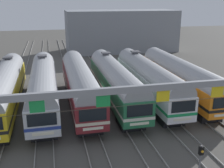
# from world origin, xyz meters

# --- Properties ---
(ground_plane) EXTENTS (160.00, 160.00, 0.00)m
(ground_plane) POSITION_xyz_m (0.00, 0.00, 0.00)
(ground_plane) COLOR #4C4944
(track_bed) EXTENTS (21.65, 70.00, 0.15)m
(track_bed) POSITION_xyz_m (-0.00, 17.00, 0.07)
(track_bed) COLOR gray
(track_bed) RESTS_ON ground
(commuter_train_yellow) EXTENTS (2.88, 18.06, 5.05)m
(commuter_train_yellow) POSITION_xyz_m (-10.07, -0.00, 2.69)
(commuter_train_yellow) COLOR gold
(commuter_train_yellow) RESTS_ON ground
(commuter_train_silver) EXTENTS (2.88, 18.06, 5.05)m
(commuter_train_silver) POSITION_xyz_m (-6.04, -0.00, 2.69)
(commuter_train_silver) COLOR silver
(commuter_train_silver) RESTS_ON ground
(commuter_train_maroon) EXTENTS (2.88, 18.06, 4.77)m
(commuter_train_maroon) POSITION_xyz_m (-2.01, -0.01, 2.69)
(commuter_train_maroon) COLOR maroon
(commuter_train_maroon) RESTS_ON ground
(commuter_train_green) EXTENTS (2.88, 18.06, 5.05)m
(commuter_train_green) POSITION_xyz_m (2.01, -0.00, 2.69)
(commuter_train_green) COLOR #236B42
(commuter_train_green) RESTS_ON ground
(commuter_train_white) EXTENTS (2.88, 18.06, 5.05)m
(commuter_train_white) POSITION_xyz_m (6.04, -0.00, 2.69)
(commuter_train_white) COLOR white
(commuter_train_white) RESTS_ON ground
(commuter_train_orange) EXTENTS (2.88, 18.06, 4.77)m
(commuter_train_orange) POSITION_xyz_m (10.07, -0.01, 2.69)
(commuter_train_orange) COLOR orange
(commuter_train_orange) RESTS_ON ground
(catenary_gantry) EXTENTS (25.39, 0.44, 6.97)m
(catenary_gantry) POSITION_xyz_m (0.00, -13.50, 5.34)
(catenary_gantry) COLOR gray
(catenary_gantry) RESTS_ON ground
(yard_signal_mast) EXTENTS (0.28, 0.35, 2.74)m
(yard_signal_mast) POSITION_xyz_m (4.03, -15.44, 1.92)
(yard_signal_mast) COLOR #59595E
(yard_signal_mast) RESTS_ON ground
(maintenance_building) EXTENTS (24.74, 10.00, 9.16)m
(maintenance_building) POSITION_xyz_m (11.14, 32.10, 4.58)
(maintenance_building) COLOR gray
(maintenance_building) RESTS_ON ground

